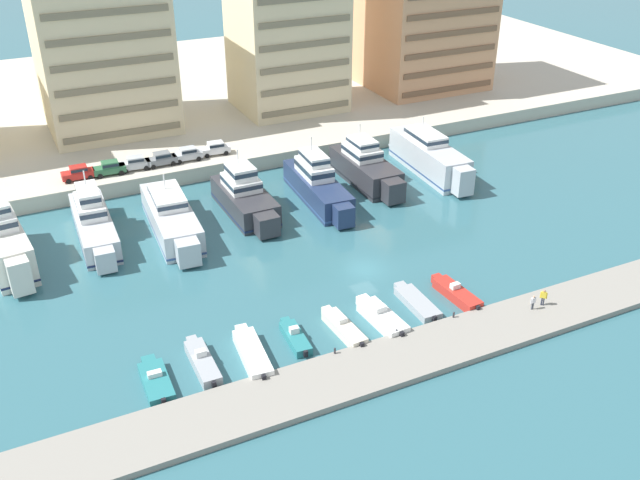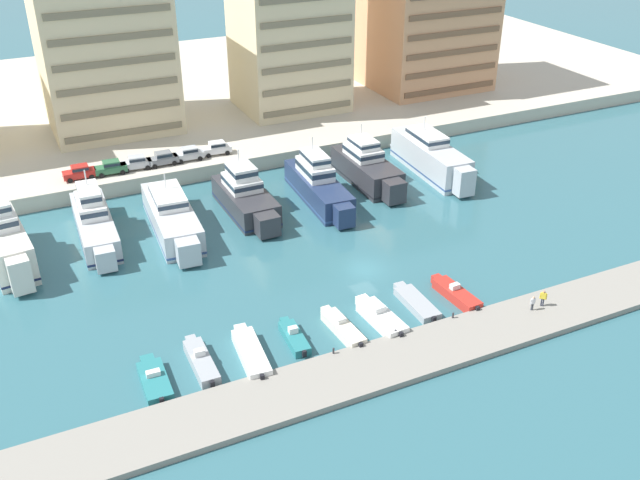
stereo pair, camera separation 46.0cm
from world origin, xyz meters
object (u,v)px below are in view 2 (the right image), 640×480
Objects in this scene: motorboat_cream_center at (342,328)px; yacht_silver_left at (94,221)px; pedestrian_near_edge at (543,297)px; car_grey_center_left at (163,158)px; car_silver_center at (189,153)px; yacht_ivory_far_left at (6,242)px; pedestrian_mid_deck at (533,302)px; car_silver_mid_left at (136,162)px; motorboat_red_right at (456,294)px; yacht_charcoal_center_left at (246,197)px; motorboat_grey_left at (201,362)px; yacht_silver_mid_right at (431,157)px; motorboat_white_mid_left at (251,353)px; motorboat_white_center_right at (381,317)px; car_red_far_left at (80,172)px; motorboat_grey_mid_right at (416,303)px; yacht_silver_mid_left at (172,217)px; motorboat_teal_center_left at (294,337)px; yacht_charcoal_center_right at (367,168)px; car_white_center_right at (216,148)px; yacht_navy_center at (318,184)px; motorboat_teal_far_left at (154,380)px; car_green_left at (111,167)px.

yacht_silver_left is at bearing 121.24° from motorboat_cream_center.
pedestrian_near_edge is (36.51, -33.84, -0.43)m from yacht_silver_left.
car_grey_center_left is 1.00× the size of car_silver_center.
pedestrian_mid_deck is at bearing -35.56° from yacht_ivory_far_left.
motorboat_red_right is at bearing -61.54° from car_silver_mid_left.
car_silver_mid_left is at bearing 125.39° from yacht_charcoal_center_left.
car_silver_center reaches higher than motorboat_grey_left.
motorboat_white_mid_left is (-36.87, -27.84, -1.79)m from yacht_silver_mid_right.
motorboat_white_center_right is 42.32m from car_silver_center.
car_red_far_left is at bearing 125.69° from motorboat_red_right.
pedestrian_mid_deck is (31.13, -6.12, 0.96)m from motorboat_grey_left.
pedestrian_mid_deck is at bearing -48.51° from motorboat_red_right.
yacht_ivory_far_left is at bearing 143.90° from motorboat_grey_mid_right.
yacht_silver_mid_left is 3.12× the size of motorboat_teal_center_left.
yacht_silver_mid_right is 36.82m from motorboat_white_center_right.
yacht_silver_left is at bearing 98.22° from motorboat_grey_left.
yacht_charcoal_center_right reaches higher than motorboat_teal_center_left.
yacht_silver_mid_right is at bearing -20.11° from car_silver_mid_left.
yacht_charcoal_center_right is at bearing -38.38° from car_white_center_right.
motorboat_red_right reaches higher than motorboat_white_mid_left.
yacht_silver_left is 12.98m from car_red_far_left.
yacht_navy_center is 29.87m from motorboat_teal_center_left.
yacht_navy_center reaches higher than car_silver_mid_left.
car_white_center_right is (-2.32, 42.15, 2.52)m from motorboat_white_center_right.
yacht_silver_mid_right is at bearing 45.09° from motorboat_cream_center.
motorboat_white_mid_left is at bearing -94.20° from car_grey_center_left.
car_red_far_left is (10.02, 14.99, 0.36)m from yacht_ivory_far_left.
yacht_navy_center is at bearing 43.53° from motorboat_teal_far_left.
car_silver_mid_left is at bearing 142.81° from yacht_navy_center.
motorboat_red_right is (30.25, -28.42, -1.53)m from yacht_silver_left.
motorboat_white_mid_left is 1.93× the size of car_grey_center_left.
car_white_center_right is (1.12, 14.68, 1.02)m from yacht_charcoal_center_left.
car_silver_center is (-15.25, 41.40, 2.55)m from motorboat_red_right.
motorboat_teal_far_left is 21.61m from motorboat_white_center_right.
motorboat_grey_left is at bearing -62.37° from yacht_ivory_far_left.
yacht_silver_mid_right is 2.68× the size of motorboat_cream_center.
motorboat_white_center_right is at bearing -82.85° from yacht_charcoal_center_left.
motorboat_cream_center is 42.02m from car_grey_center_left.
car_green_left is 0.99× the size of car_white_center_right.
car_silver_mid_left is at bearing 90.72° from motorboat_white_mid_left.
yacht_navy_center is 8.50m from yacht_charcoal_center_right.
yacht_silver_left is 41.53m from motorboat_red_right.
car_white_center_right is at bearing 3.90° from car_grey_center_left.
motorboat_white_mid_left is 42.18m from car_silver_center.
motorboat_white_center_right is at bearing -76.48° from car_grey_center_left.
motorboat_grey_mid_right is (35.41, -25.82, -2.34)m from yacht_ivory_far_left.
motorboat_teal_far_left is at bearing 178.69° from motorboat_white_center_right.
car_white_center_right is (6.29, 41.30, 2.65)m from motorboat_teal_center_left.
car_silver_mid_left reaches higher than pedestrian_near_edge.
car_green_left is (4.69, 41.05, 2.69)m from motorboat_teal_far_left.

